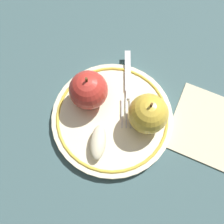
{
  "coord_description": "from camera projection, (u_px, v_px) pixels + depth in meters",
  "views": [
    {
      "loc": [
        -0.01,
        -0.14,
        0.46
      ],
      "look_at": [
        -0.01,
        0.02,
        0.04
      ],
      "focal_mm": 40.0,
      "sensor_mm": 36.0,
      "label": 1
    }
  ],
  "objects": [
    {
      "name": "apple_second_whole",
      "position": [
        88.0,
        90.0,
        0.45
      ],
      "size": [
        0.07,
        0.07,
        0.08
      ],
      "color": "red",
      "rests_on": "plate"
    },
    {
      "name": "plate",
      "position": [
        112.0,
        117.0,
        0.48
      ],
      "size": [
        0.23,
        0.23,
        0.02
      ],
      "color": "#EEE5C1",
      "rests_on": "ground_plane"
    },
    {
      "name": "apple_red_whole",
      "position": [
        148.0,
        114.0,
        0.44
      ],
      "size": [
        0.07,
        0.07,
        0.08
      ],
      "color": "gold",
      "rests_on": "plate"
    },
    {
      "name": "fork",
      "position": [
        128.0,
        85.0,
        0.49
      ],
      "size": [
        0.03,
        0.17,
        0.0
      ],
      "rotation": [
        0.0,
        0.0,
        4.7
      ],
      "color": "silver",
      "rests_on": "plate"
    },
    {
      "name": "ground_plane",
      "position": [
        116.0,
        127.0,
        0.48
      ],
      "size": [
        2.0,
        2.0,
        0.0
      ],
      "primitive_type": "plane",
      "color": "#3E5B5E"
    },
    {
      "name": "napkin_folded",
      "position": [
        210.0,
        124.0,
        0.48
      ],
      "size": [
        0.19,
        0.19,
        0.01
      ],
      "primitive_type": "cube",
      "rotation": [
        0.0,
        0.0,
        -0.42
      ],
      "color": "beige",
      "rests_on": "ground_plane"
    },
    {
      "name": "apple_slice_front",
      "position": [
        98.0,
        142.0,
        0.44
      ],
      "size": [
        0.03,
        0.07,
        0.02
      ],
      "primitive_type": "ellipsoid",
      "rotation": [
        0.0,
        0.0,
        1.48
      ],
      "color": "beige",
      "rests_on": "plate"
    }
  ]
}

